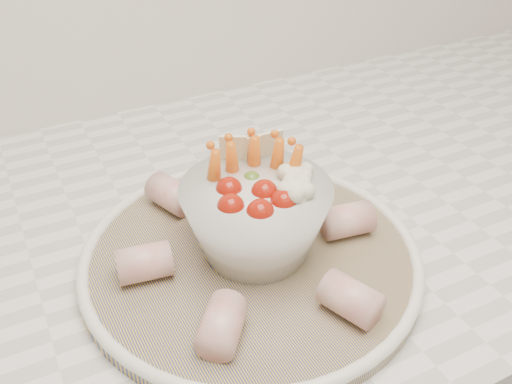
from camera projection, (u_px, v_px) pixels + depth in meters
name	position (u px, v px, depth m)	size (l,w,h in m)	color
serving_platter	(251.00, 257.00, 0.57)	(0.35, 0.35, 0.02)	navy
veggie_bowl	(257.00, 215.00, 0.55)	(0.15, 0.15, 0.11)	silver
cured_meat_rolls	(251.00, 241.00, 0.56)	(0.26, 0.28, 0.03)	#C25E58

